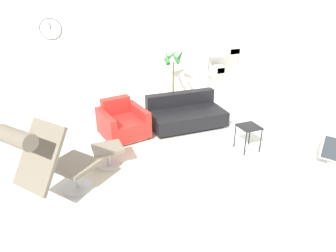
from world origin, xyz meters
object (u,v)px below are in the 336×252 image
at_px(armchair_red, 123,124).
at_px(potted_plant, 173,89).
at_px(lounge_chair, 46,156).
at_px(side_table, 249,129).
at_px(couch_low, 185,115).
at_px(ottoman, 108,152).
at_px(shelf_unit, 226,60).

xyz_separation_m(armchair_red, potted_plant, (1.48, 0.97, 0.24)).
height_order(lounge_chair, potted_plant, potted_plant).
distance_m(armchair_red, side_table, 2.39).
height_order(lounge_chair, side_table, lounge_chair).
relative_size(lounge_chair, side_table, 2.73).
xyz_separation_m(couch_low, side_table, (0.59, -1.40, 0.18)).
height_order(armchair_red, side_table, armchair_red).
relative_size(ottoman, potted_plant, 0.32).
xyz_separation_m(ottoman, couch_low, (1.86, 1.00, -0.04)).
bearing_deg(potted_plant, armchair_red, -146.82).
relative_size(lounge_chair, potted_plant, 0.87).
xyz_separation_m(side_table, shelf_unit, (1.11, 2.65, 0.56)).
relative_size(lounge_chair, shelf_unit, 0.69).
bearing_deg(shelf_unit, couch_low, -143.51).
relative_size(ottoman, armchair_red, 0.49).
xyz_separation_m(ottoman, armchair_red, (0.49, 0.96, 0.01)).
bearing_deg(ottoman, lounge_chair, -142.31).
relative_size(lounge_chair, ottoman, 2.71).
distance_m(ottoman, shelf_unit, 4.27).
height_order(couch_low, shelf_unit, shelf_unit).
xyz_separation_m(couch_low, potted_plant, (0.10, 0.93, 0.28)).
bearing_deg(ottoman, couch_low, 28.18).
xyz_separation_m(couch_low, shelf_unit, (1.69, 1.25, 0.74)).
height_order(couch_low, side_table, couch_low).
bearing_deg(couch_low, lounge_chair, 32.81).
bearing_deg(lounge_chair, armchair_red, 102.47).
height_order(lounge_chair, ottoman, lounge_chair).
height_order(side_table, shelf_unit, shelf_unit).
bearing_deg(side_table, ottoman, 170.72).
bearing_deg(ottoman, armchair_red, 63.05).
distance_m(lounge_chair, ottoman, 1.22).
bearing_deg(couch_low, potted_plant, -95.00).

